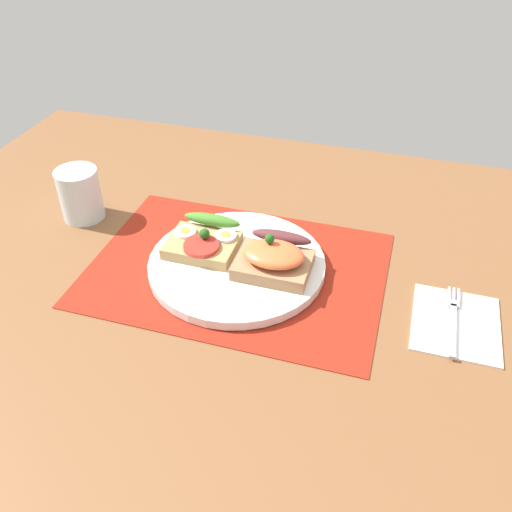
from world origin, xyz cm
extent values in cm
cube|color=brown|center=(0.00, 0.00, -1.60)|extent=(120.00, 90.00, 3.20)
cube|color=maroon|center=(0.00, 0.00, 0.15)|extent=(43.83, 31.16, 0.30)
cylinder|color=white|center=(0.00, 0.00, 1.00)|extent=(26.50, 26.50, 1.40)
cube|color=tan|center=(-5.82, 0.90, 2.59)|extent=(10.47, 8.15, 1.77)
cylinder|color=red|center=(-5.26, -0.74, 3.78)|extent=(5.34, 5.34, 0.60)
ellipsoid|color=#448329|center=(-5.82, 5.38, 4.38)|extent=(9.22, 2.20, 1.80)
sphere|color=#1E5919|center=(-5.33, 0.90, 4.88)|extent=(1.60, 1.60, 1.60)
cylinder|color=white|center=(-8.96, 2.02, 3.73)|extent=(3.35, 3.35, 0.50)
cylinder|color=yellow|center=(-8.96, 2.02, 4.06)|extent=(1.51, 1.51, 0.16)
cylinder|color=white|center=(-2.68, 2.81, 3.73)|extent=(3.35, 3.35, 0.50)
cylinder|color=yellow|center=(-2.68, 2.81, 4.06)|extent=(1.51, 1.51, 0.16)
cube|color=#A67B53|center=(5.82, -0.70, 2.71)|extent=(10.78, 8.16, 2.01)
ellipsoid|color=orange|center=(5.90, -0.93, 4.88)|extent=(8.84, 6.53, 2.34)
ellipsoid|color=brown|center=(5.82, 3.78, 4.61)|extent=(9.17, 2.20, 1.80)
sphere|color=#1E5919|center=(5.02, -0.10, 6.75)|extent=(1.40, 1.40, 1.40)
cube|color=white|center=(31.83, -2.60, 0.30)|extent=(11.42, 13.21, 0.60)
cube|color=#B7B7BC|center=(31.38, -4.61, 0.76)|extent=(0.80, 10.03, 0.32)
cube|color=#B7B7BC|center=(31.38, 0.60, 0.76)|extent=(1.50, 1.20, 0.32)
cube|color=#B7B7BC|center=(30.73, 2.60, 0.76)|extent=(0.32, 2.80, 0.32)
cube|color=#B7B7BC|center=(31.38, 2.60, 0.76)|extent=(0.32, 2.80, 0.32)
cube|color=#B7B7BC|center=(32.03, 2.60, 0.76)|extent=(0.32, 2.80, 0.32)
cylinder|color=silver|center=(-29.66, 6.18, 4.41)|extent=(6.99, 6.99, 8.82)
camera|label=1|loc=(21.16, -60.30, 52.11)|focal=38.21mm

